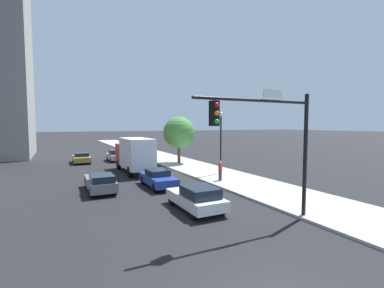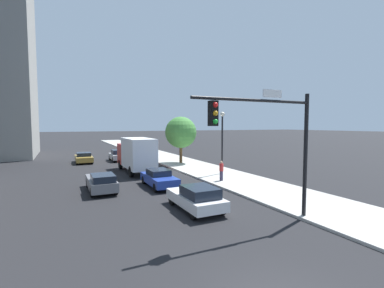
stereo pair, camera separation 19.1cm
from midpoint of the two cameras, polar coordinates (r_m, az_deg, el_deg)
The scene contains 11 objects.
sidewalk at distance 28.84m, azimuth 1.88°, elevation -5.38°, with size 5.40×120.00×0.15m, color #B2AFA8.
traffic_light_pole at distance 13.23m, azimuth 15.80°, elevation 2.69°, with size 6.56×0.48×6.29m.
street_lamp at distance 25.95m, azimuth 5.86°, elevation 2.24°, with size 0.44×0.44×5.88m.
street_tree at distance 33.11m, azimuth -2.93°, elevation 2.43°, with size 3.82×3.82×5.64m.
car_gray at distance 20.77m, azimuth -18.95°, elevation -7.59°, with size 1.77×4.54×1.38m.
car_gold at distance 36.91m, azimuth -22.34°, elevation -2.70°, with size 1.94×4.38×1.31m.
car_silver at distance 37.46m, azimuth -15.88°, elevation -2.32°, with size 1.81×4.07×1.49m.
car_blue at distance 21.35m, azimuth -7.39°, elevation -7.14°, with size 1.78×4.39×1.34m.
car_white at distance 15.54m, azimuth 0.61°, elevation -11.19°, with size 1.92×4.22×1.42m.
box_truck at distance 27.77m, azimuth -12.15°, elevation -1.98°, with size 2.35×7.28×3.49m.
pedestrian_red_shirt at distance 22.90m, azimuth 5.71°, elevation -5.57°, with size 0.34×0.34×1.64m.
Camera 1 is at (-5.18, -4.97, 4.81)m, focal length 25.41 mm.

